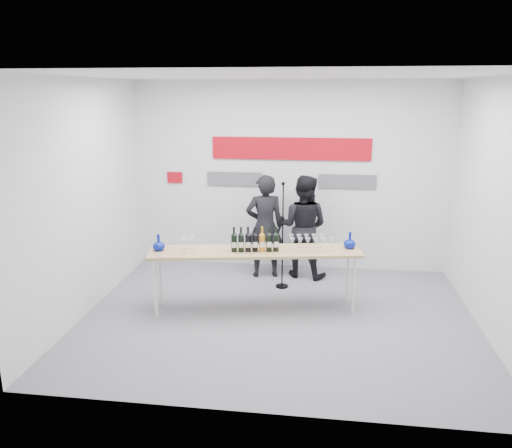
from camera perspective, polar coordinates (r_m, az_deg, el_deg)
name	(u,v)px	position (r m, az deg, el deg)	size (l,w,h in m)	color
ground	(278,317)	(6.56, 2.53, -10.59)	(5.00, 5.00, 0.00)	slate
back_wall	(290,177)	(8.02, 3.94, 5.41)	(5.00, 0.04, 3.00)	silver
signage	(287,158)	(7.95, 3.56, 7.56)	(3.38, 0.02, 0.79)	#AD0713
tasting_table	(255,255)	(6.51, -0.12, -3.53)	(2.80, 1.01, 0.82)	tan
wine_bottles	(255,239)	(6.40, -0.11, -1.74)	(0.62, 0.18, 0.33)	black
decanter_left	(159,242)	(6.58, -11.08, -2.07)	(0.16, 0.16, 0.21)	navy
decanter_right	(350,240)	(6.66, 10.67, -1.83)	(0.16, 0.16, 0.21)	navy
glasses_left	(188,244)	(6.49, -7.81, -2.30)	(0.19, 0.24, 0.18)	silver
glasses_right	(309,243)	(6.52, 6.11, -2.17)	(0.58, 0.29, 0.18)	silver
presenter_left	(265,226)	(7.68, 1.00, -0.28)	(0.59, 0.39, 1.61)	black
presenter_right	(303,226)	(7.74, 5.41, -0.28)	(0.78, 0.61, 1.60)	black
mic_stand	(282,256)	(7.34, 3.03, -3.67)	(0.19, 0.19, 1.59)	black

